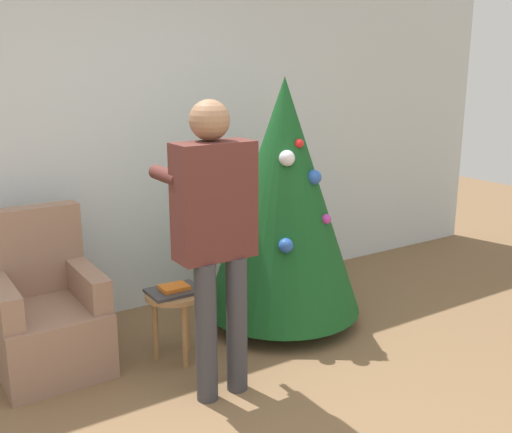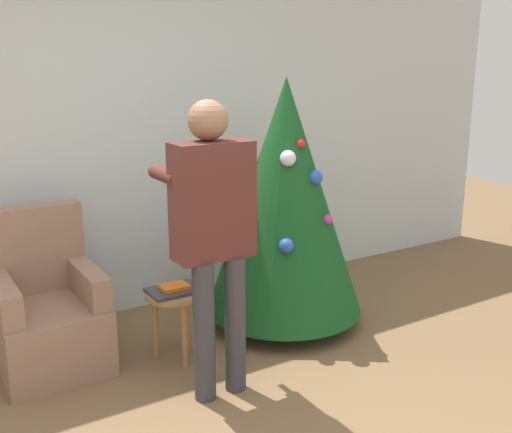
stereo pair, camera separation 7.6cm
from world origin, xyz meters
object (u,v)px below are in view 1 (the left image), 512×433
(christmas_tree, at_px, (283,197))
(person_standing, at_px, (215,224))
(side_stool, at_px, (175,304))
(armchair, at_px, (46,315))

(christmas_tree, bearing_deg, person_standing, -146.59)
(side_stool, bearing_deg, armchair, 152.32)
(side_stool, bearing_deg, person_standing, -85.73)
(person_standing, bearing_deg, christmas_tree, 33.41)
(christmas_tree, height_order, person_standing, christmas_tree)
(person_standing, relative_size, side_stool, 3.67)
(christmas_tree, xyz_separation_m, person_standing, (-0.86, -0.57, 0.06))
(side_stool, bearing_deg, christmas_tree, 6.29)
(christmas_tree, bearing_deg, side_stool, -173.71)
(christmas_tree, distance_m, side_stool, 1.06)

